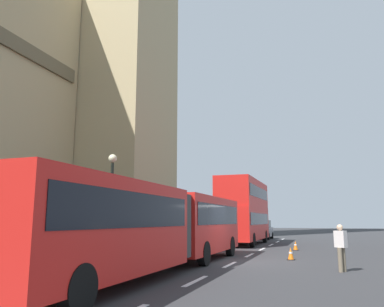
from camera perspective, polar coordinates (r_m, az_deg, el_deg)
ground_plane at (r=17.84m, az=6.61°, el=-15.83°), size 160.00×160.00×0.00m
lane_centre_marking at (r=21.14m, az=8.61°, el=-14.85°), size 39.00×0.16×0.01m
articulated_bus at (r=14.50m, az=-4.85°, el=-10.31°), size 16.23×2.54×2.90m
double_decker_bus at (r=30.42m, az=7.81°, el=-8.26°), size 9.47×2.54×4.90m
sedan_lead at (r=39.19m, az=10.37°, el=-11.18°), size 4.40×1.86×1.85m
traffic_cone_west at (r=19.08m, az=14.59°, el=-14.35°), size 0.36×0.36×0.58m
traffic_cone_middle at (r=25.23m, az=15.26°, el=-13.18°), size 0.36×0.36×0.58m
street_lamp at (r=20.20m, az=-12.01°, el=-6.31°), size 0.44×0.44×5.27m
pedestrian_near_cones at (r=15.25m, az=21.44°, el=-12.78°), size 0.42×0.47×1.69m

